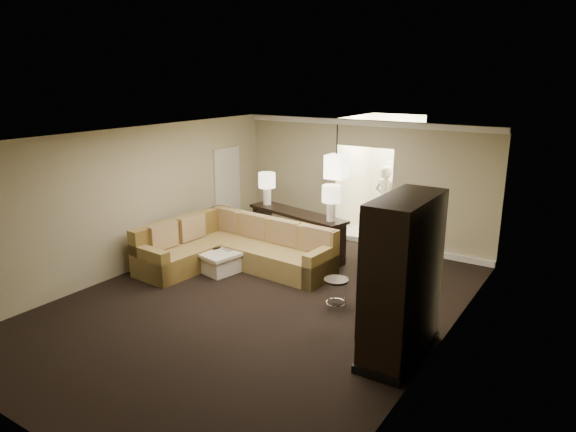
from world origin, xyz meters
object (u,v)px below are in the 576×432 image
Objects in this scene: armoire at (402,282)px; person at (386,197)px; drink_table at (336,287)px; sectional_sofa at (234,249)px; console_table at (297,229)px; coffee_table at (221,258)px.

person is at bearing 114.82° from armoire.
sectional_sofa is at bearing 167.99° from drink_table.
sectional_sofa is at bearing -104.24° from console_table.
console_table is 2.63m from person.
coffee_table is 1.78m from console_table.
coffee_table is at bearing 173.00° from drink_table.
armoire is at bearing -30.43° from drink_table.
coffee_table is (-0.17, -0.21, -0.17)m from sectional_sofa.
drink_table is (2.61, -0.56, -0.02)m from sectional_sofa.
armoire is at bearing -15.25° from sectional_sofa.
coffee_table is at bearing -124.13° from sectional_sofa.
coffee_table is at bearing 77.63° from person.
armoire reaches higher than coffee_table.
console_table reaches higher than coffee_table.
armoire is 1.20× the size of person.
sectional_sofa is 1.33× the size of console_table.
console_table is (0.83, 1.54, 0.35)m from coffee_table.
sectional_sofa is at bearing 78.49° from person.
person is (1.82, 3.94, 0.72)m from coffee_table.
drink_table is at bearing 149.57° from armoire.
drink_table is 0.27× the size of person.
sectional_sofa is at bearing 52.13° from coffee_table.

